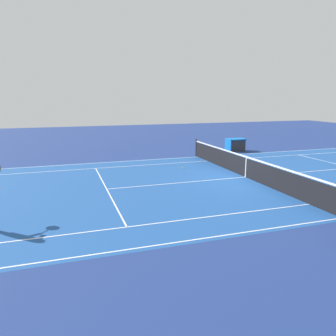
{
  "coord_description": "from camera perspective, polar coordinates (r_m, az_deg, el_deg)",
  "views": [
    {
      "loc": [
        8.02,
        12.71,
        3.62
      ],
      "look_at": [
        4.09,
        0.89,
        0.9
      ],
      "focal_mm": 34.66,
      "sensor_mm": 36.0,
      "label": 1
    }
  ],
  "objects": [
    {
      "name": "court_line_markings",
      "position": [
        15.46,
        13.47,
        -1.55
      ],
      "size": [
        23.85,
        11.05,
        0.01
      ],
      "color": "white",
      "rests_on": "ground_plane"
    },
    {
      "name": "equipment_cart_tarped",
      "position": [
        22.8,
        11.76,
        4.05
      ],
      "size": [
        1.25,
        0.84,
        0.85
      ],
      "color": "#2D2D33",
      "rests_on": "ground_plane"
    },
    {
      "name": "tennis_net",
      "position": [
        15.35,
        13.56,
        0.21
      ],
      "size": [
        0.1,
        11.7,
        1.08
      ],
      "color": "#2D2D33",
      "rests_on": "ground_plane"
    },
    {
      "name": "court_slab",
      "position": [
        15.46,
        13.47,
        -1.57
      ],
      "size": [
        24.2,
        11.4,
        0.0
      ],
      "primitive_type": "cube",
      "color": "#1E4C93",
      "rests_on": "ground_plane"
    },
    {
      "name": "tennis_ball",
      "position": [
        16.92,
        2.6,
        0.08
      ],
      "size": [
        0.07,
        0.07,
        0.07
      ],
      "primitive_type": "sphere",
      "color": "#CCE01E",
      "rests_on": "ground_plane"
    },
    {
      "name": "ground_plane",
      "position": [
        15.46,
        13.47,
        -1.57
      ],
      "size": [
        60.0,
        60.0,
        0.0
      ],
      "primitive_type": "plane",
      "color": "navy"
    }
  ]
}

